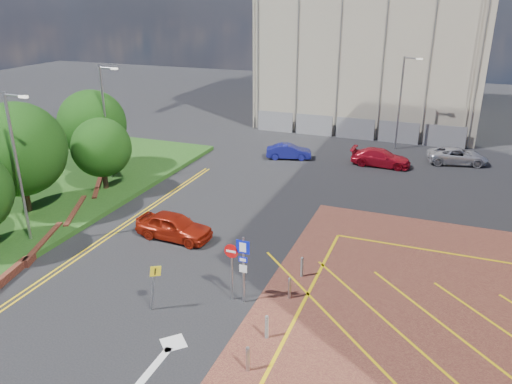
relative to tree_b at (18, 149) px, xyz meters
The scene contains 18 objects.
ground 16.83m from the tree_b, 17.88° to the right, with size 140.00×140.00×0.00m, color black.
grass_bed 4.89m from the tree_b, 158.20° to the left, with size 14.00×32.00×0.30m, color #1F4616.
retaining_wall 6.24m from the tree_b, 39.04° to the right, with size 6.06×20.33×0.40m.
tree_b is the anchor object (origin of this frame).
tree_c 5.49m from the tree_b, 68.20° to the left, with size 4.00×4.00×4.90m.
tree_d 8.07m from the tree_b, 97.13° to the left, with size 5.00×5.00×6.08m.
lamp_left_near 4.32m from the tree_b, 44.25° to the right, with size 1.53×0.16×8.00m.
lamp_left_far 7.10m from the tree_b, 81.23° to the left, with size 1.53×0.16×8.00m.
lamp_back 30.21m from the tree_b, 49.59° to the left, with size 1.53×0.16×8.00m.
sign_cluster 16.46m from the tree_b, 14.26° to the right, with size 1.17×0.12×3.20m.
warning_sign 14.34m from the tree_b, 25.16° to the right, with size 0.62×0.39×2.25m.
bollard_row 19.38m from the tree_b, 20.53° to the right, with size 0.14×11.14×0.90m.
construction_building 38.87m from the tree_b, 66.11° to the left, with size 21.20×19.20×22.00m, color #ADA58E.
construction_fence 30.13m from the tree_b, 56.58° to the left, with size 21.60×0.06×2.00m, color gray.
car_red_left 10.59m from the tree_b, ahead, with size 1.76×4.38×1.49m, color #9A1E0D.
car_blue_back 20.72m from the tree_b, 55.60° to the left, with size 1.30×3.72×1.22m, color navy.
car_red_back 26.13m from the tree_b, 42.99° to the left, with size 1.90×4.68×1.36m, color #B50F21.
car_silver_back 32.21m from the tree_b, 39.64° to the left, with size 2.17×4.71×1.31m, color silver.
Camera 1 is at (7.75, -16.38, 12.64)m, focal length 35.00 mm.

